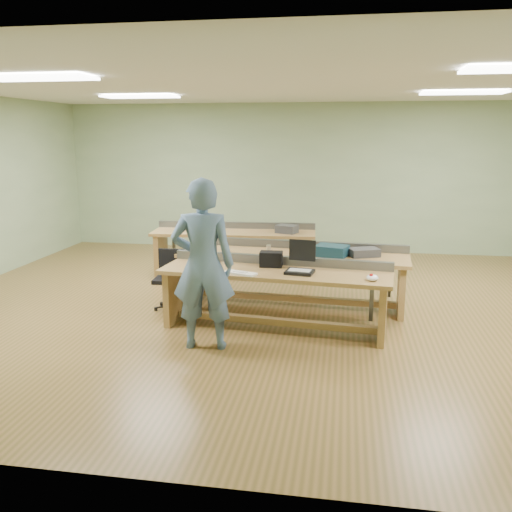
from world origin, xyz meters
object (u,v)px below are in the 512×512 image
object	(u,v)px
workbench_back	(234,242)
parts_bin_grey	(364,252)
camera_bag	(271,259)
parts_bin_teal	(332,251)
workbench_front	(275,285)
laptop_base	(300,272)
drinks_can	(269,249)
workbench_mid	(293,266)
mug	(306,249)
task_chair	(170,287)
person	(203,265)

from	to	relation	value
workbench_back	parts_bin_grey	world-z (taller)	workbench_back
camera_bag	parts_bin_teal	xyz separation A→B (m)	(0.73, 0.73, -0.02)
workbench_front	laptop_base	xyz separation A→B (m)	(0.31, -0.12, 0.21)
laptop_base	drinks_can	bearing A→B (deg)	124.63
workbench_back	laptop_base	xyz separation A→B (m)	(1.36, -2.72, 0.21)
workbench_mid	mug	bearing A→B (deg)	23.25
task_chair	workbench_back	bearing A→B (deg)	73.35
laptop_base	camera_bag	distance (m)	0.48
person	workbench_back	bearing A→B (deg)	-91.81
workbench_mid	workbench_back	world-z (taller)	same
workbench_front	task_chair	size ratio (longest dim) A/B	3.52
camera_bag	parts_bin_teal	distance (m)	1.03
parts_bin_grey	mug	world-z (taller)	parts_bin_grey
workbench_front	person	size ratio (longest dim) A/B	1.49
parts_bin_teal	mug	world-z (taller)	parts_bin_teal
person	workbench_mid	bearing A→B (deg)	-123.23
laptop_base	drinks_can	xyz separation A→B (m)	(-0.52, 1.05, 0.04)
mug	parts_bin_grey	bearing A→B (deg)	-8.12
task_chair	person	bearing A→B (deg)	-60.51
camera_bag	mug	xyz separation A→B (m)	(0.37, 0.90, -0.05)
workbench_mid	person	distance (m)	1.97
workbench_mid	parts_bin_grey	xyz separation A→B (m)	(0.97, -0.05, 0.24)
camera_bag	parts_bin_teal	size ratio (longest dim) A/B	0.66
mug	laptop_base	bearing A→B (deg)	-89.35
parts_bin_teal	mug	size ratio (longest dim) A/B	3.84
workbench_back	parts_bin_teal	distance (m)	2.43
parts_bin_teal	drinks_can	world-z (taller)	parts_bin_teal
parts_bin_grey	drinks_can	distance (m)	1.30
parts_bin_teal	parts_bin_grey	bearing A→B (deg)	7.62
laptop_base	parts_bin_teal	distance (m)	1.08
workbench_front	mug	distance (m)	1.13
laptop_base	task_chair	xyz separation A→B (m)	(-1.85, 0.68, -0.47)
parts_bin_teal	mug	distance (m)	0.40
laptop_base	person	bearing A→B (deg)	-140.84
person	parts_bin_grey	world-z (taller)	person
person	parts_bin_grey	bearing A→B (deg)	-144.49
workbench_front	person	xyz separation A→B (m)	(-0.71, -0.73, 0.41)
workbench_mid	person	world-z (taller)	person
person	mug	bearing A→B (deg)	-126.85
camera_bag	task_chair	size ratio (longest dim) A/B	0.34
person	parts_bin_grey	distance (m)	2.47
parts_bin_grey	parts_bin_teal	bearing A→B (deg)	-172.38
parts_bin_teal	parts_bin_grey	xyz separation A→B (m)	(0.43, 0.06, -0.02)
workbench_back	camera_bag	bearing A→B (deg)	-71.74
laptop_base	parts_bin_grey	distance (m)	1.33
task_chair	mug	bearing A→B (deg)	12.36
task_chair	camera_bag	bearing A→B (deg)	-18.16
camera_bag	parts_bin_grey	xyz separation A→B (m)	(1.16, 0.79, -0.04)
workbench_back	person	world-z (taller)	person
mug	drinks_can	distance (m)	0.53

